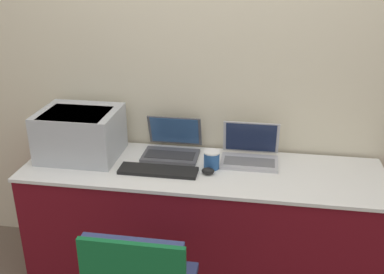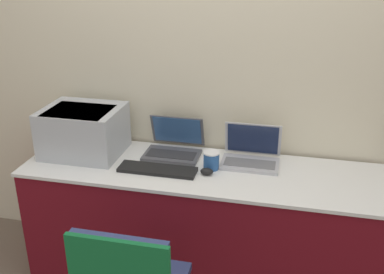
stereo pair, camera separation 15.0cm
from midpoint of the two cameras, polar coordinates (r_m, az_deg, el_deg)
name	(u,v)px [view 1 (the left image)]	position (r m, az deg, el deg)	size (l,w,h in m)	color
wall_back	(211,63)	(2.71, 0.80, 9.36)	(8.00, 0.05, 2.60)	beige
table	(201,225)	(2.77, -0.37, -11.16)	(2.06, 0.59, 0.77)	maroon
printer	(80,132)	(2.77, -15.56, 0.61)	(0.46, 0.38, 0.29)	#B2B7BC
laptop_left	(172,146)	(2.74, -4.11, -1.20)	(0.33, 0.28, 0.22)	#4C4C51
laptop_right	(250,153)	(2.66, 5.76, -2.07)	(0.33, 0.25, 0.22)	#B7B7BC
external_keyboard	(158,171)	(2.54, -6.02, -4.30)	(0.44, 0.13, 0.02)	black
coffee_cup	(212,160)	(2.55, 0.83, -2.92)	(0.09, 0.09, 0.10)	#285699
mouse	(208,171)	(2.50, 0.32, -4.36)	(0.07, 0.05, 0.04)	black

